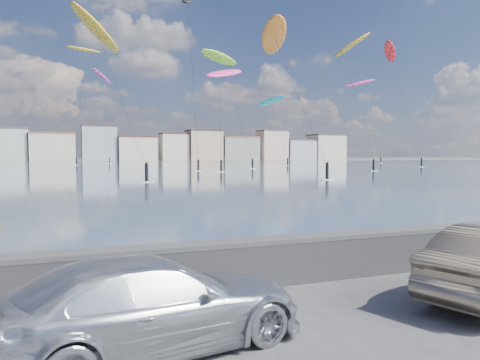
# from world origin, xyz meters

# --- Properties ---
(ground) EXTENTS (700.00, 700.00, 0.00)m
(ground) POSITION_xyz_m (0.00, 0.00, 0.00)
(ground) COLOR #333335
(ground) RESTS_ON ground
(bay_water) EXTENTS (500.00, 177.00, 0.00)m
(bay_water) POSITION_xyz_m (0.00, 91.50, 0.01)
(bay_water) COLOR #374D63
(bay_water) RESTS_ON ground
(far_shore_strip) EXTENTS (500.00, 60.00, 0.00)m
(far_shore_strip) POSITION_xyz_m (0.00, 200.00, 0.01)
(far_shore_strip) COLOR #4C473D
(far_shore_strip) RESTS_ON ground
(seawall) EXTENTS (400.00, 0.36, 1.08)m
(seawall) POSITION_xyz_m (0.00, 2.70, 0.58)
(seawall) COLOR #28282B
(seawall) RESTS_ON ground
(far_buildings) EXTENTS (240.79, 13.26, 14.60)m
(far_buildings) POSITION_xyz_m (1.31, 186.00, 6.03)
(far_buildings) COLOR beige
(far_buildings) RESTS_ON ground
(car_silver) EXTENTS (4.91, 2.77, 1.34)m
(car_silver) POSITION_xyz_m (-1.76, 0.31, 0.67)
(car_silver) COLOR silver
(car_silver) RESTS_ON ground
(kitesurfer_2) EXTENTS (9.65, 17.09, 33.40)m
(kitesurfer_2) POSITION_xyz_m (3.39, 134.35, 31.97)
(kitesurfer_2) COLOR #BF8C19
(kitesurfer_2) RESTS_ON ground
(kitesurfer_6) EXTENTS (8.82, 13.91, 21.67)m
(kitesurfer_6) POSITION_xyz_m (23.76, 74.14, 19.81)
(kitesurfer_6) COLOR #8CD826
(kitesurfer_6) RESTS_ON ground
(kitesurfer_8) EXTENTS (10.47, 11.59, 21.33)m
(kitesurfer_8) POSITION_xyz_m (28.16, 83.83, 18.96)
(kitesurfer_8) COLOR #E5338C
(kitesurfer_8) RESTS_ON ground
(kitesurfer_9) EXTENTS (6.53, 12.37, 18.18)m
(kitesurfer_9) POSITION_xyz_m (47.49, 103.50, 16.16)
(kitesurfer_9) COLOR #19BFBF
(kitesurfer_9) RESTS_ON ground
(kitesurfer_11) EXTENTS (10.18, 10.42, 28.07)m
(kitesurfer_11) POSITION_xyz_m (88.64, 123.54, 25.70)
(kitesurfer_11) COLOR #E5338C
(kitesurfer_11) RESTS_ON ground
(kitesurfer_12) EXTENTS (7.74, 13.79, 26.23)m
(kitesurfer_12) POSITION_xyz_m (48.84, 69.71, 23.05)
(kitesurfer_12) COLOR #BF8C19
(kitesurfer_12) RESTS_ON ground
(kitesurfer_14) EXTENTS (4.99, 17.07, 34.37)m
(kitesurfer_14) POSITION_xyz_m (19.95, 80.97, 31.53)
(kitesurfer_14) COLOR black
(kitesurfer_14) RESTS_ON ground
(kitesurfer_15) EXTENTS (7.08, 11.07, 29.61)m
(kitesurfer_15) POSITION_xyz_m (9.25, 145.01, 26.44)
(kitesurfer_15) COLOR #E5338C
(kitesurfer_15) RESTS_ON ground
(kitesurfer_16) EXTENTS (8.32, 19.99, 31.44)m
(kitesurfer_16) POSITION_xyz_m (75.38, 92.09, 28.45)
(kitesurfer_16) COLOR red
(kitesurfer_16) RESTS_ON ground
(kitesurfer_19) EXTENTS (6.95, 13.17, 18.70)m
(kitesurfer_19) POSITION_xyz_m (21.09, 45.15, 16.76)
(kitesurfer_19) COLOR orange
(kitesurfer_19) RESTS_ON ground
(kitesurfer_20) EXTENTS (8.48, 19.41, 21.00)m
(kitesurfer_20) POSITION_xyz_m (1.41, 54.53, 18.05)
(kitesurfer_20) COLOR #BF8C19
(kitesurfer_20) RESTS_ON ground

